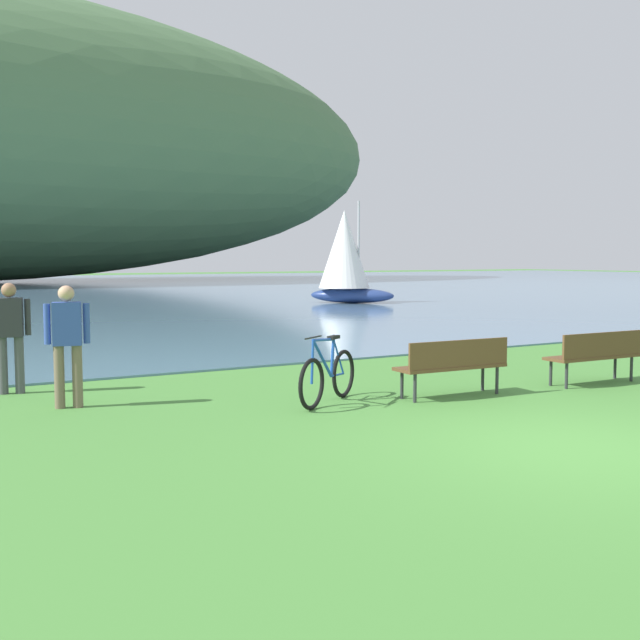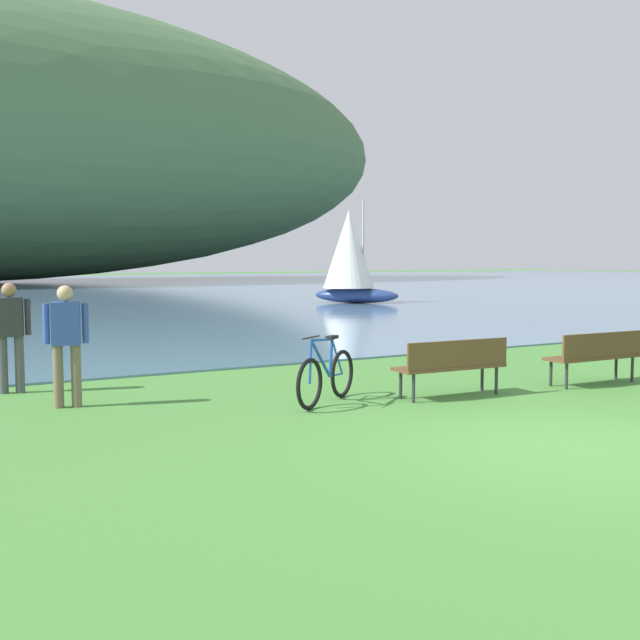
{
  "view_description": "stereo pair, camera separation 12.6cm",
  "coord_description": "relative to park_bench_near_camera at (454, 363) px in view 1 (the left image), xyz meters",
  "views": [
    {
      "loc": [
        -6.54,
        -5.65,
        2.08
      ],
      "look_at": [
        0.08,
        5.79,
        1.0
      ],
      "focal_mm": 42.34,
      "sensor_mm": 36.0,
      "label": 1
    },
    {
      "loc": [
        -6.43,
        -5.71,
        2.08
      ],
      "look_at": [
        0.08,
        5.79,
        1.0
      ],
      "focal_mm": 42.34,
      "sensor_mm": 36.0,
      "label": 2
    }
  ],
  "objects": [
    {
      "name": "ground_plane",
      "position": [
        -0.82,
        -3.05,
        -0.52
      ],
      "size": [
        200.0,
        200.0,
        0.0
      ],
      "primitive_type": "plane",
      "color": "#478438"
    },
    {
      "name": "bay_water",
      "position": [
        -0.82,
        44.24,
        -0.5
      ],
      "size": [
        180.0,
        80.0,
        0.04
      ],
      "primitive_type": "cube",
      "color": "#5B7F9E",
      "rests_on": "ground"
    },
    {
      "name": "park_bench_near_camera",
      "position": [
        0.0,
        0.0,
        0.0
      ],
      "size": [
        1.82,
        0.55,
        0.88
      ],
      "color": "brown",
      "rests_on": "ground"
    },
    {
      "name": "park_bench_further_along",
      "position": [
        2.8,
        -0.27,
        0.0
      ],
      "size": [
        1.81,
        0.52,
        0.88
      ],
      "color": "brown",
      "rests_on": "ground"
    },
    {
      "name": "bicycle_leaning_near_bench",
      "position": [
        -1.89,
        0.52,
        -0.12
      ],
      "size": [
        1.51,
        1.03,
        1.01
      ],
      "color": "black",
      "rests_on": "ground"
    },
    {
      "name": "person_at_shoreline",
      "position": [
        -5.71,
        3.64,
        0.46
      ],
      "size": [
        0.59,
        0.31,
        1.71
      ],
      "color": "#4C4C51",
      "rests_on": "ground"
    },
    {
      "name": "person_on_the_grass",
      "position": [
        -5.18,
        2.06,
        0.46
      ],
      "size": [
        0.59,
        0.31,
        1.71
      ],
      "color": "#72604C",
      "rests_on": "ground"
    },
    {
      "name": "sailboat_toward_hillside",
      "position": [
        10.94,
        20.62,
        1.7
      ],
      "size": [
        3.61,
        3.77,
        4.63
      ],
      "color": "navy",
      "rests_on": "bay_water"
    }
  ]
}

